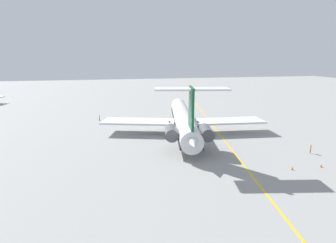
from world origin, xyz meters
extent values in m
plane|color=gray|center=(0.00, 0.00, 0.00)|extent=(354.03, 354.03, 0.00)
cylinder|color=silver|center=(1.46, 4.70, 3.70)|extent=(41.69, 12.23, 4.44)
cone|color=silver|center=(21.88, 0.76, 3.70)|extent=(5.35, 5.06, 4.26)
cone|color=silver|center=(-18.97, 8.64, 4.10)|extent=(7.07, 4.93, 3.77)
cube|color=black|center=(1.46, 4.70, 2.70)|extent=(40.80, 12.14, 0.98)
cube|color=silver|center=(4.53, 15.78, 2.92)|extent=(12.01, 19.71, 0.44)
cube|color=silver|center=(0.19, -6.73, 2.92)|extent=(8.49, 19.02, 0.44)
cylinder|color=#515156|center=(-11.94, 10.92, 4.03)|extent=(5.93, 3.58, 2.57)
cube|color=silver|center=(-12.09, 10.16, 4.03)|extent=(3.54, 2.02, 0.53)
cylinder|color=#515156|center=(-13.29, 3.91, 4.03)|extent=(5.93, 3.58, 2.57)
cube|color=silver|center=(-13.14, 4.66, 4.03)|extent=(3.54, 2.02, 0.53)
cube|color=#195133|center=(-16.25, 8.11, 9.85)|extent=(5.99, 1.57, 7.86)
cube|color=silver|center=(-16.03, 11.69, 13.46)|extent=(5.31, 7.14, 0.31)
cube|color=silver|center=(-17.37, 4.70, 13.46)|extent=(5.31, 7.14, 0.31)
cylinder|color=black|center=(13.94, 2.29, 1.68)|extent=(0.49, 0.49, 3.37)
cylinder|color=black|center=(0.77, 8.45, 1.68)|extent=(0.49, 0.49, 3.37)
cylinder|color=black|center=(-0.58, 1.48, 1.68)|extent=(0.49, 0.49, 3.37)
cylinder|color=black|center=(-19.15, -16.46, 0.41)|extent=(0.10, 0.10, 0.82)
cylinder|color=black|center=(-19.03, -16.53, 0.41)|extent=(0.10, 0.10, 0.82)
cylinder|color=orange|center=(-19.09, -16.49, 1.14)|extent=(0.28, 0.28, 0.65)
sphere|color=#8C6647|center=(-19.09, -16.49, 1.60)|extent=(0.26, 0.26, 0.26)
cylinder|color=orange|center=(-19.25, -16.40, 1.18)|extent=(0.08, 0.08, 0.55)
cylinder|color=orange|center=(-18.94, -16.59, 1.18)|extent=(0.08, 0.08, 0.55)
cylinder|color=black|center=(20.56, 25.90, 0.41)|extent=(0.10, 0.10, 0.82)
cylinder|color=black|center=(20.42, 25.96, 0.41)|extent=(0.10, 0.10, 0.82)
cylinder|color=orange|center=(20.49, 25.93, 1.15)|extent=(0.28, 0.28, 0.65)
sphere|color=tan|center=(20.49, 25.93, 1.61)|extent=(0.26, 0.26, 0.26)
cylinder|color=orange|center=(20.66, 25.86, 1.18)|extent=(0.08, 0.08, 0.55)
cylinder|color=orange|center=(20.32, 26.00, 1.18)|extent=(0.08, 0.08, 0.55)
cone|color=#EA590F|center=(-26.00, -13.24, 0.28)|extent=(0.40, 0.40, 0.55)
cone|color=#EA590F|center=(-25.95, -7.45, 0.28)|extent=(0.40, 0.40, 0.55)
cube|color=gold|center=(1.46, -4.55, 0.00)|extent=(105.50, 19.77, 0.01)
camera|label=1|loc=(-66.60, 23.66, 19.42)|focal=30.41mm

